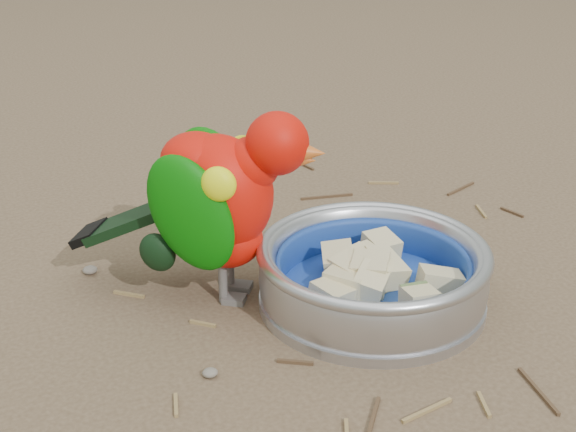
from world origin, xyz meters
name	(u,v)px	position (x,y,z in m)	size (l,w,h in m)	color
ground	(339,316)	(0.00, 0.00, 0.00)	(60.00, 60.00, 0.00)	brown
food_bowl	(372,297)	(0.04, 0.01, 0.01)	(0.22, 0.22, 0.02)	#B2B2BA
bowl_wall	(373,269)	(0.04, 0.01, 0.04)	(0.22, 0.22, 0.04)	#B2B2BA
fruit_wedges	(373,275)	(0.04, 0.01, 0.03)	(0.13, 0.13, 0.03)	beige
lory_parrot	(220,210)	(-0.08, 0.08, 0.09)	(0.11, 0.22, 0.18)	red
ground_debris	(315,282)	(0.01, 0.06, 0.00)	(0.90, 0.80, 0.01)	olive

